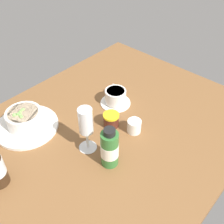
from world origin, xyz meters
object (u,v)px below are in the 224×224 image
(wine_glass, at_px, (86,123))
(coffee_cup, at_px, (115,97))
(porridge_bowl, at_px, (25,121))
(jam_jar, at_px, (111,120))
(creamer_jug, at_px, (134,126))
(sauce_bottle_green, at_px, (110,148))

(wine_glass, bearing_deg, coffee_cup, -159.85)
(porridge_bowl, xyz_separation_m, jam_jar, (-0.21, 0.22, -0.01))
(creamer_jug, bearing_deg, porridge_bowl, -50.49)
(creamer_jug, bearing_deg, wine_glass, -21.75)
(wine_glass, xyz_separation_m, jam_jar, (-0.13, -0.01, -0.09))
(porridge_bowl, xyz_separation_m, coffee_cup, (-0.32, 0.15, -0.00))
(jam_jar, bearing_deg, sauce_bottle_green, 40.68)
(porridge_bowl, height_order, sauce_bottle_green, sauce_bottle_green)
(coffee_cup, xyz_separation_m, jam_jar, (0.11, 0.07, -0.00))
(jam_jar, bearing_deg, creamer_jug, 112.35)
(porridge_bowl, distance_m, coffee_cup, 0.35)
(coffee_cup, relative_size, creamer_jug, 2.11)
(coffee_cup, height_order, creamer_jug, coffee_cup)
(coffee_cup, relative_size, sauce_bottle_green, 0.82)
(porridge_bowl, bearing_deg, wine_glass, 109.31)
(sauce_bottle_green, bearing_deg, creamer_jug, -169.22)
(porridge_bowl, distance_m, sauce_bottle_green, 0.34)
(coffee_cup, bearing_deg, creamer_jug, 64.50)
(jam_jar, relative_size, sauce_bottle_green, 0.40)
(creamer_jug, relative_size, wine_glass, 0.34)
(coffee_cup, relative_size, wine_glass, 0.72)
(coffee_cup, relative_size, jam_jar, 2.07)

